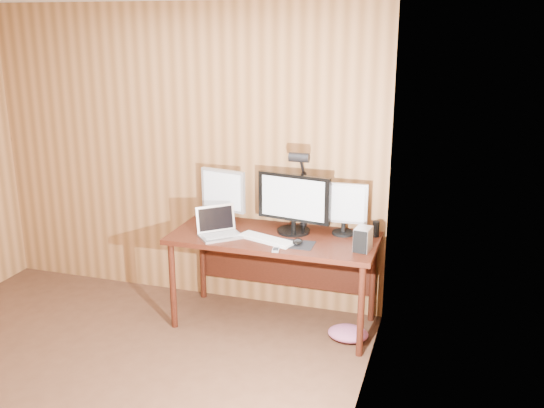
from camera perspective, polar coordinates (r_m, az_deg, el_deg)
The scene contains 14 objects.
room_shell at distance 3.58m, azimuth -22.28°, elevation -2.08°, with size 4.00×4.00×4.00m.
desk at distance 4.80m, azimuth 0.43°, elevation -4.09°, with size 1.60×0.70×0.75m.
monitor_center at distance 4.70m, azimuth 2.06°, elevation 0.15°, with size 0.60×0.26×0.47m.
monitor_left at distance 4.94m, azimuth -4.61°, elevation 0.91°, with size 0.40×0.19×0.45m.
monitor_right at distance 4.69m, azimuth 6.79°, elevation -0.30°, with size 0.36×0.17×0.41m.
laptop at distance 4.70m, azimuth -5.06°, elevation -2.32°, with size 0.39×0.39×0.22m.
keyboard at distance 4.58m, azimuth -0.54°, elevation -3.33°, with size 0.48×0.28×0.02m.
mousepad at distance 4.50m, azimuth 2.42°, elevation -3.83°, with size 0.24×0.20×0.00m, color black.
mouse at distance 4.49m, azimuth 2.42°, elevation -3.57°, with size 0.07×0.11×0.04m, color black.
hard_drive at distance 4.41m, azimuth 8.55°, elevation -3.29°, with size 0.12×0.17×0.17m.
phone at distance 4.39m, azimuth 0.36°, elevation -4.32°, with size 0.06×0.10×0.01m.
speaker at distance 4.72m, azimuth 9.75°, elevation -2.33°, with size 0.05×0.05×0.12m, color black.
desk_lamp at distance 4.71m, azimuth 2.77°, elevation 2.41°, with size 0.16×0.22×0.68m.
fabric_pile at distance 4.77m, azimuth 7.17°, elevation -11.99°, with size 0.31×0.26×0.10m, color #B3577E, non-canonical shape.
Camera 1 is at (2.23, -2.59, 2.32)m, focal length 40.00 mm.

